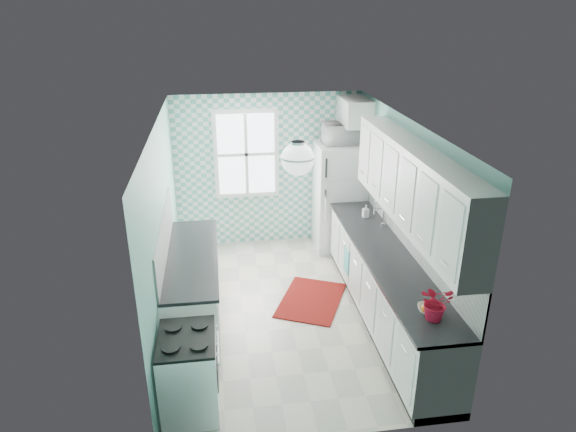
{
  "coord_description": "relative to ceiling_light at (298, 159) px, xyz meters",
  "views": [
    {
      "loc": [
        -0.81,
        -5.77,
        3.8
      ],
      "look_at": [
        0.05,
        0.25,
        1.25
      ],
      "focal_mm": 32.0,
      "sensor_mm": 36.0,
      "label": 1
    }
  ],
  "objects": [
    {
      "name": "dish_towel",
      "position": [
        0.89,
        1.18,
        -1.84
      ],
      "size": [
        0.08,
        0.23,
        0.36
      ],
      "primitive_type": "cube",
      "rotation": [
        0.0,
        0.0,
        0.29
      ],
      "color": "#60A28D",
      "rests_on": "base_cabinets_right"
    },
    {
      "name": "stove",
      "position": [
        -1.2,
        -0.82,
        -1.88
      ],
      "size": [
        0.56,
        0.69,
        0.83
      ],
      "rotation": [
        0.0,
        0.0,
        0.0
      ],
      "color": "white",
      "rests_on": "floor"
    },
    {
      "name": "rug",
      "position": [
        0.36,
        0.98,
        -2.32
      ],
      "size": [
        1.16,
        1.32,
        0.02
      ],
      "primitive_type": "cube",
      "rotation": [
        0.0,
        0.0,
        -0.43
      ],
      "color": "maroon",
      "rests_on": "floor"
    },
    {
      "name": "ceiling",
      "position": [
        0.0,
        0.8,
        0.19
      ],
      "size": [
        3.0,
        4.4,
        0.02
      ],
      "primitive_type": "cube",
      "color": "white",
      "rests_on": "wall_back"
    },
    {
      "name": "wall_front",
      "position": [
        0.0,
        -1.41,
        -1.07
      ],
      "size": [
        3.0,
        0.02,
        2.5
      ],
      "primitive_type": "cube",
      "color": "#6BAC9E",
      "rests_on": "floor"
    },
    {
      "name": "base_cabinets_left",
      "position": [
        -1.2,
        0.73,
        -1.87
      ],
      "size": [
        0.6,
        2.15,
        0.9
      ],
      "primitive_type": "cube",
      "color": "white",
      "rests_on": "floor"
    },
    {
      "name": "countertop_left",
      "position": [
        -1.19,
        0.73,
        -1.4
      ],
      "size": [
        0.63,
        2.15,
        0.04
      ],
      "primitive_type": "cube",
      "color": "black",
      "rests_on": "base_cabinets_left"
    },
    {
      "name": "ceiling_light",
      "position": [
        0.0,
        0.0,
        0.0
      ],
      "size": [
        0.34,
        0.34,
        0.35
      ],
      "color": "silver",
      "rests_on": "ceiling"
    },
    {
      "name": "potted_plant",
      "position": [
        1.2,
        -0.98,
        -1.2
      ],
      "size": [
        0.38,
        0.35,
        0.36
      ],
      "primitive_type": "imported",
      "rotation": [
        0.0,
        0.0,
        0.23
      ],
      "color": "#B01F12",
      "rests_on": "countertop_right"
    },
    {
      "name": "countertop_right",
      "position": [
        1.19,
        0.4,
        -1.4
      ],
      "size": [
        0.63,
        3.6,
        0.04
      ],
      "primitive_type": "cube",
      "color": "black",
      "rests_on": "base_cabinets_right"
    },
    {
      "name": "microwave",
      "position": [
        1.11,
        2.62,
        -0.41
      ],
      "size": [
        0.58,
        0.4,
        0.32
      ],
      "primitive_type": "imported",
      "rotation": [
        0.0,
        0.0,
        3.13
      ],
      "color": "silver",
      "rests_on": "fridge"
    },
    {
      "name": "upper_cabinets_right",
      "position": [
        1.33,
        0.2,
        -0.42
      ],
      "size": [
        0.33,
        3.2,
        0.9
      ],
      "primitive_type": "cube",
      "color": "white",
      "rests_on": "wall_right"
    },
    {
      "name": "base_cabinets_right",
      "position": [
        1.2,
        0.4,
        -1.87
      ],
      "size": [
        0.6,
        3.6,
        0.9
      ],
      "primitive_type": "cube",
      "color": "white",
      "rests_on": "floor"
    },
    {
      "name": "upper_cabinet_fridge",
      "position": [
        1.3,
        2.63,
        -0.07
      ],
      "size": [
        0.4,
        0.74,
        0.4
      ],
      "primitive_type": "cube",
      "color": "white",
      "rests_on": "wall_right"
    },
    {
      "name": "soap_bottle",
      "position": [
        1.25,
        1.59,
        -1.29
      ],
      "size": [
        0.08,
        0.08,
        0.18
      ],
      "primitive_type": "imported",
      "rotation": [
        0.0,
        0.0,
        -0.0
      ],
      "color": "#99B9C6",
      "rests_on": "countertop_right"
    },
    {
      "name": "backsplash_left",
      "position": [
        -1.49,
        0.73,
        -1.13
      ],
      "size": [
        0.02,
        2.15,
        0.51
      ],
      "primitive_type": "cube",
      "color": "white",
      "rests_on": "wall_left"
    },
    {
      "name": "floor",
      "position": [
        0.0,
        0.8,
        -2.33
      ],
      "size": [
        3.0,
        4.4,
        0.02
      ],
      "primitive_type": "cube",
      "color": "beige",
      "rests_on": "ground"
    },
    {
      "name": "wall_back",
      "position": [
        0.0,
        3.01,
        -1.07
      ],
      "size": [
        3.0,
        0.02,
        2.5
      ],
      "primitive_type": "cube",
      "color": "#6BAC9E",
      "rests_on": "floor"
    },
    {
      "name": "accent_wall",
      "position": [
        0.0,
        2.99,
        -1.07
      ],
      "size": [
        3.0,
        0.01,
        2.5
      ],
      "primitive_type": "cube",
      "color": "#5EADA3",
      "rests_on": "wall_back"
    },
    {
      "name": "sink",
      "position": [
        1.2,
        1.24,
        -1.39
      ],
      "size": [
        0.55,
        0.46,
        0.53
      ],
      "rotation": [
        0.0,
        0.0,
        0.03
      ],
      "color": "silver",
      "rests_on": "countertop_right"
    },
    {
      "name": "wall_left",
      "position": [
        -1.51,
        0.8,
        -1.07
      ],
      "size": [
        0.02,
        4.4,
        2.5
      ],
      "primitive_type": "cube",
      "color": "#6BAC9E",
      "rests_on": "floor"
    },
    {
      "name": "backsplash_right",
      "position": [
        1.49,
        0.4,
        -1.13
      ],
      "size": [
        0.02,
        3.6,
        0.51
      ],
      "primitive_type": "cube",
      "color": "white",
      "rests_on": "wall_right"
    },
    {
      "name": "wall_right",
      "position": [
        1.51,
        0.8,
        -1.07
      ],
      "size": [
        0.02,
        4.4,
        2.5
      ],
      "primitive_type": "cube",
      "color": "#6BAC9E",
      "rests_on": "floor"
    },
    {
      "name": "fridge",
      "position": [
        1.11,
        2.62,
        -1.45
      ],
      "size": [
        0.76,
        0.76,
        1.75
      ],
      "rotation": [
        0.0,
        0.0,
        -0.01
      ],
      "color": "white",
      "rests_on": "floor"
    },
    {
      "name": "fruit_bowl",
      "position": [
        1.2,
        -0.87,
        -1.35
      ],
      "size": [
        0.28,
        0.28,
        0.06
      ],
      "primitive_type": "imported",
      "rotation": [
        0.0,
        0.0,
        -0.18
      ],
      "color": "white",
      "rests_on": "countertop_right"
    },
    {
      "name": "window",
      "position": [
        -0.35,
        2.96,
        -0.77
      ],
      "size": [
        1.04,
        0.05,
        1.44
      ],
      "color": "white",
      "rests_on": "wall_back"
    }
  ]
}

